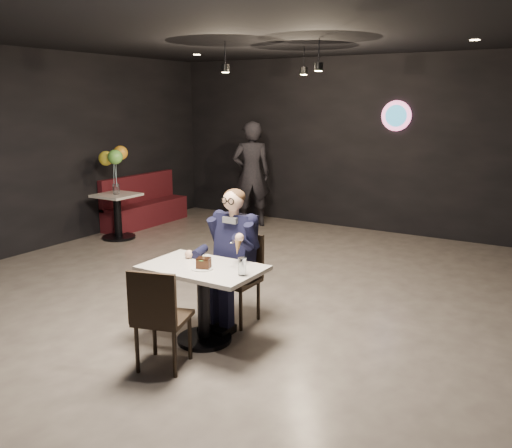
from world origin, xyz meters
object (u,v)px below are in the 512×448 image
Objects in this scene: main_table at (204,304)px; chair_far at (236,279)px; sundae_glass at (242,266)px; booth_bench at (145,200)px; side_table at (118,215)px; passerby at (251,174)px; seated_man at (235,255)px; balloon_vase at (116,189)px; chair_near at (163,316)px.

chair_far reaches higher than main_table.
booth_bench is at bearing 141.35° from sundae_glass.
main_table is 4.34m from side_table.
passerby reaches higher than sundae_glass.
booth_bench is at bearing 143.35° from chair_far.
seated_man is at bearing -27.83° from side_table.
main_table is 1.40× the size of side_table.
chair_far is 5.61× the size of balloon_vase.
booth_bench is at bearing 106.70° from side_table.
sundae_glass is 0.08× the size of passerby.
booth_bench reaches higher than sundae_glass.
main_table is at bearing -34.25° from side_table.
chair_near is at bearing -45.94° from booth_bench.
seated_man reaches higher than chair_near.
chair_far is 4.06m from side_table.
side_table is at bearing 152.17° from chair_far.
sundae_glass reaches higher than side_table.
passerby is (1.39, 1.97, 0.11)m from balloon_vase.
main_table is at bearing 73.38° from chair_near.
main_table is at bearing 79.37° from passerby.
main_table is 0.65m from seated_man.
chair_near is 1.15m from seated_man.
booth_bench reaches higher than balloon_vase.
seated_man is 4.45m from passerby.
chair_far is 0.26m from seated_man.
chair_near is 0.49× the size of passerby.
seated_man reaches higher than side_table.
chair_far reaches higher than balloon_vase.
seated_man is at bearing 90.00° from main_table.
balloon_vase reaches higher than sundae_glass.
chair_near reaches higher than main_table.
passerby is (-2.66, 4.45, 0.12)m from sundae_glass.
chair_far is 4.47m from passerby.
chair_far is 1.17× the size of side_table.
sundae_glass is 4.77m from side_table.
seated_man reaches higher than main_table.
booth_bench is 1.05m from side_table.
chair_near is (0.00, -1.13, 0.00)m from chair_far.
balloon_vase is (0.30, -1.00, 0.37)m from booth_bench.
sundae_glass is (0.46, -0.03, 0.46)m from main_table.
side_table is at bearing 0.00° from balloon_vase.
chair_far is (0.00, 0.55, 0.09)m from main_table.
balloon_vase is 0.09× the size of passerby.
sundae_glass is 0.20× the size of side_table.
booth_bench is at bearing -7.30° from passerby.
chair_far is 0.83m from sundae_glass.
chair_far and chair_near have the same top height.
side_table is 0.41× the size of passerby.
main_table is 0.76× the size of seated_man.
seated_man is at bearing 82.53° from passerby.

